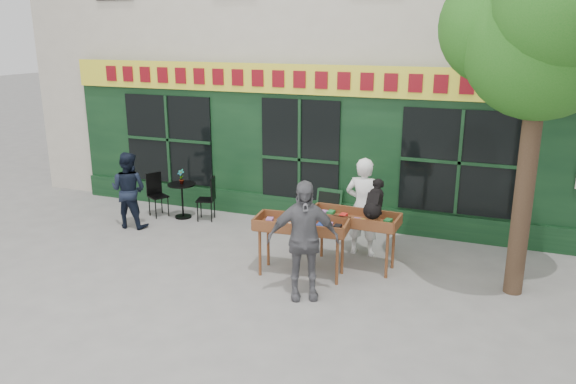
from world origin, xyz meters
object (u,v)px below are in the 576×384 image
Objects in this scene: book_cart_right at (301,228)px; man_left at (129,190)px; book_cart_center at (354,222)px; woman at (363,207)px; man_right at (303,240)px; dog at (374,198)px; bistro_table at (182,194)px.

book_cart_right is 4.25m from man_left.
woman is at bearing 92.42° from book_cart_center.
man_right reaches higher than book_cart_center.
dog is 0.39× the size of book_cart_right.
dog is 5.24m from man_left.
bistro_table is (-4.15, 1.24, -0.28)m from book_cart_center.
book_cart_center is 4.86m from man_left.
dog is 0.38× the size of man_left.
book_cart_center is at bearing -16.62° from bistro_table.
woman is 4.86m from man_left.
book_cart_right is (-1.06, -0.58, -0.47)m from dog.
book_cart_right is (-0.71, -1.28, -0.08)m from woman.
bistro_table is at bearing 166.44° from dog.
book_cart_center is at bearing 92.42° from woman.
book_cart_center reaches higher than bistro_table.
book_cart_center is 0.83× the size of man_right.
book_cart_right is at bearing 86.60° from man_right.
bistro_table is (-3.44, 1.87, -0.28)m from book_cart_right.
dog is at bearing 23.31° from book_cart_right.
book_cart_right is at bearing 160.62° from man_left.
dog is at bearing -5.71° from book_cart_center.
man_left reaches higher than bistro_table.
woman reaches higher than man_left.
book_cart_center is at bearing 36.15° from book_cart_right.
bistro_table is (-4.50, 1.29, -0.75)m from dog.
man_right is (-0.41, -1.38, 0.10)m from book_cart_center.
woman is 1.16× the size of book_cart_right.
man_right is (0.30, -0.75, 0.10)m from book_cart_right.
book_cart_right is 0.84× the size of man_right.
bistro_table is (-4.15, 0.59, -0.36)m from woman.
dog is at bearing 169.49° from man_left.
man_right reaches higher than bistro_table.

